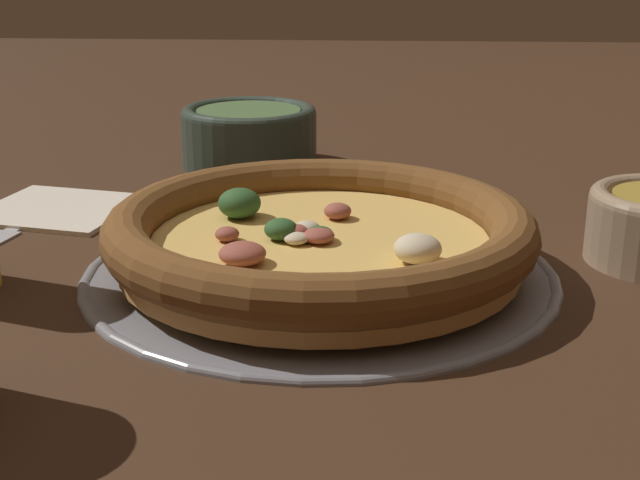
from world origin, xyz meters
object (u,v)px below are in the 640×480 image
object	(u,v)px
bowl_far	(249,133)
fork	(28,221)
pizza_tray	(320,270)
pizza	(320,235)
napkin	(58,207)

from	to	relation	value
bowl_far	fork	bearing A→B (deg)	53.32
pizza_tray	fork	world-z (taller)	pizza_tray
bowl_far	pizza	bearing A→B (deg)	106.42
bowl_far	napkin	bearing A→B (deg)	50.97
pizza_tray	napkin	size ratio (longest dim) A/B	2.33
pizza_tray	fork	xyz separation A→B (m)	(0.25, -0.10, -0.00)
fork	pizza_tray	bearing A→B (deg)	79.27
napkin	fork	world-z (taller)	napkin
pizza	fork	bearing A→B (deg)	-22.67
bowl_far	pizza_tray	bearing A→B (deg)	106.48
pizza_tray	pizza	world-z (taller)	pizza
pizza	pizza_tray	bearing A→B (deg)	-147.14
bowl_far	napkin	world-z (taller)	bowl_far
bowl_far	napkin	size ratio (longest dim) A/B	0.97
pizza	napkin	world-z (taller)	pizza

